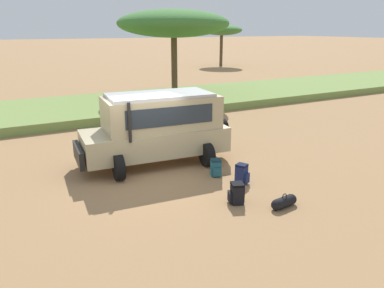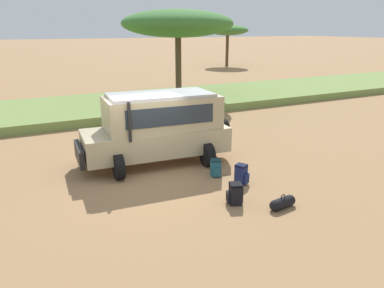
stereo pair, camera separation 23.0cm
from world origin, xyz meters
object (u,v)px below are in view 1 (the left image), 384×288
at_px(backpack_near_rear_wheel, 242,174).
at_px(acacia_tree_centre_back, 222,30).
at_px(duffel_bag_low_black_case, 284,202).
at_px(acacia_tree_left_mid, 174,24).
at_px(backpack_beside_front_wheel, 237,193).
at_px(backpack_cluster_center, 216,168).
at_px(safari_vehicle, 158,127).

distance_m(backpack_near_rear_wheel, acacia_tree_centre_back, 36.88).
relative_size(duffel_bag_low_black_case, acacia_tree_left_mid, 0.12).
relative_size(backpack_beside_front_wheel, backpack_cluster_center, 1.04).
height_order(backpack_cluster_center, acacia_tree_centre_back, acacia_tree_centre_back).
bearing_deg(backpack_cluster_center, duffel_bag_low_black_case, -80.94).
distance_m(safari_vehicle, acacia_tree_left_mid, 12.01).
xyz_separation_m(safari_vehicle, backpack_beside_front_wheel, (0.58, -3.92, -1.01)).
bearing_deg(backpack_near_rear_wheel, backpack_beside_front_wheel, -131.22).
height_order(backpack_beside_front_wheel, backpack_near_rear_wheel, backpack_near_rear_wheel).
distance_m(backpack_cluster_center, acacia_tree_centre_back, 36.33).
bearing_deg(backpack_near_rear_wheel, acacia_tree_centre_back, 58.56).
xyz_separation_m(acacia_tree_left_mid, acacia_tree_centre_back, (15.13, 18.29, -0.54)).
bearing_deg(duffel_bag_low_black_case, backpack_cluster_center, 99.06).
relative_size(safari_vehicle, duffel_bag_low_black_case, 6.35).
bearing_deg(duffel_bag_low_black_case, safari_vehicle, 108.17).
relative_size(safari_vehicle, acacia_tree_left_mid, 0.78).
bearing_deg(acacia_tree_left_mid, backpack_beside_front_wheel, -109.27).
xyz_separation_m(backpack_near_rear_wheel, duffel_bag_low_black_case, (0.06, -1.83, -0.16)).
relative_size(backpack_beside_front_wheel, backpack_near_rear_wheel, 0.93).
height_order(safari_vehicle, backpack_beside_front_wheel, safari_vehicle).
relative_size(acacia_tree_left_mid, acacia_tree_centre_back, 1.33).
height_order(backpack_cluster_center, backpack_near_rear_wheel, backpack_near_rear_wheel).
distance_m(acacia_tree_left_mid, acacia_tree_centre_back, 23.74).
bearing_deg(acacia_tree_left_mid, safari_vehicle, -118.51).
height_order(safari_vehicle, duffel_bag_low_black_case, safari_vehicle).
distance_m(safari_vehicle, backpack_cluster_center, 2.51).
bearing_deg(acacia_tree_centre_back, duffel_bag_low_black_case, -119.93).
bearing_deg(backpack_beside_front_wheel, acacia_tree_centre_back, 58.21).
bearing_deg(safari_vehicle, acacia_tree_left_mid, 61.49).
bearing_deg(safari_vehicle, backpack_beside_front_wheel, -81.54).
distance_m(duffel_bag_low_black_case, acacia_tree_left_mid, 16.02).
bearing_deg(acacia_tree_centre_back, acacia_tree_left_mid, -129.60).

